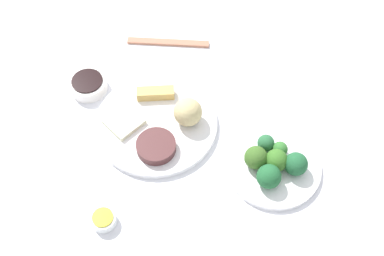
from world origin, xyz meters
TOP-DOWN VIEW (x-y plane):
  - tabletop at (0.00, 0.00)m, footprint 2.20×2.20m
  - main_plate at (0.02, 0.02)m, footprint 0.30×0.30m
  - rice_scoop at (-0.04, -0.04)m, footprint 0.07×0.07m
  - spring_roll at (0.07, -0.03)m, footprint 0.09×0.09m
  - crab_rangoon_wonton at (0.07, 0.08)m, footprint 0.08×0.08m
  - stir_fry_heap at (-0.04, 0.07)m, footprint 0.09×0.09m
  - broccoli_plate at (-0.27, -0.08)m, footprint 0.22×0.22m
  - broccoli_floret_0 at (-0.27, -0.08)m, footprint 0.05×0.05m
  - broccoli_floret_1 at (-0.22, -0.10)m, footprint 0.04×0.04m
  - broccoli_floret_2 at (-0.28, -0.03)m, footprint 0.06×0.06m
  - broccoli_floret_3 at (-0.26, -0.11)m, footprint 0.04×0.04m
  - broccoli_floret_4 at (-0.31, -0.10)m, footprint 0.05×0.05m
  - broccoli_floret_5 at (-0.23, -0.05)m, footprint 0.05×0.05m
  - soy_sauce_bowl at (0.23, 0.06)m, footprint 0.10×0.10m
  - soy_sauce_bowl_liquid at (0.23, 0.06)m, footprint 0.08×0.08m
  - sauce_ramekin_hot_mustard at (-0.08, 0.28)m, footprint 0.05×0.05m
  - sauce_ramekin_hot_mustard_liquid at (-0.08, 0.28)m, footprint 0.04×0.04m
  - chopsticks_pair at (0.19, -0.20)m, footprint 0.19×0.16m

SIDE VIEW (x-z plane):
  - tabletop at x=0.00m, z-range 0.00..0.02m
  - chopsticks_pair at x=0.19m, z-range 0.02..0.03m
  - broccoli_plate at x=-0.27m, z-range 0.02..0.03m
  - main_plate at x=0.02m, z-range 0.02..0.04m
  - sauce_ramekin_hot_mustard at x=-0.08m, z-range 0.02..0.04m
  - soy_sauce_bowl at x=0.23m, z-range 0.02..0.05m
  - crab_rangoon_wonton at x=0.07m, z-range 0.04..0.05m
  - sauce_ramekin_hot_mustard_liquid at x=-0.08m, z-range 0.04..0.05m
  - stir_fry_heap at x=-0.04m, z-range 0.04..0.06m
  - spring_roll at x=0.07m, z-range 0.04..0.06m
  - broccoli_floret_3 at x=-0.26m, z-range 0.03..0.07m
  - soy_sauce_bowl_liquid at x=0.23m, z-range 0.05..0.05m
  - broccoli_floret_1 at x=-0.22m, z-range 0.03..0.07m
  - broccoli_floret_0 at x=-0.27m, z-range 0.03..0.09m
  - broccoli_floret_5 at x=-0.23m, z-range 0.03..0.09m
  - broccoli_floret_4 at x=-0.31m, z-range 0.03..0.09m
  - broccoli_floret_2 at x=-0.28m, z-range 0.03..0.09m
  - rice_scoop at x=-0.04m, z-range 0.04..0.11m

